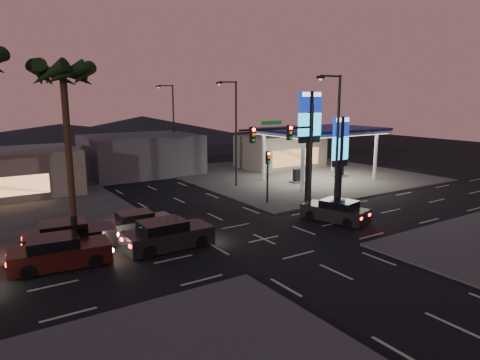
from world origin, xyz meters
TOP-DOWN VIEW (x-y plane):
  - ground at (0.00, 0.00)m, footprint 140.00×140.00m
  - corner_lot_ne at (16.00, 16.00)m, footprint 24.00×24.00m
  - gas_station at (16.00, 12.00)m, footprint 12.20×8.20m
  - convenience_store at (18.00, 21.00)m, footprint 10.00×6.00m
  - pylon_sign_tall at (8.50, 5.50)m, footprint 2.20×0.35m
  - pylon_sign_short at (11.00, 4.50)m, footprint 1.60×0.35m
  - traffic_signal_mast at (3.76, 1.99)m, footprint 6.10×0.39m
  - pedestal_signal at (5.50, 6.98)m, footprint 0.32×0.39m
  - streetlight_near at (6.79, 1.00)m, footprint 2.14×0.25m
  - streetlight_mid at (6.79, 14.00)m, footprint 2.14×0.25m
  - streetlight_far at (6.79, 28.00)m, footprint 2.14×0.25m
  - palm_a at (-9.00, 9.50)m, footprint 4.41×4.41m
  - building_far_mid at (2.00, 26.00)m, footprint 12.00×9.00m
  - hill_right at (15.00, 60.00)m, footprint 50.00×50.00m
  - hill_center at (0.00, 60.00)m, footprint 60.00×60.00m
  - car_lane_a_front at (-5.58, 1.75)m, footprint 5.16×2.23m
  - car_lane_a_mid at (-11.29, 2.24)m, footprint 5.12×2.53m
  - car_lane_b_front at (-5.95, 5.39)m, footprint 4.32×1.90m
  - car_lane_b_mid at (-10.30, 4.68)m, footprint 5.19×2.61m
  - suv_station at (6.52, 0.41)m, footprint 3.05×4.88m

SIDE VIEW (x-z plane):
  - ground at x=0.00m, z-range 0.00..0.00m
  - corner_lot_ne at x=16.00m, z-range 0.00..0.12m
  - car_lane_b_front at x=-5.95m, z-range -0.05..1.34m
  - suv_station at x=6.52m, z-range -0.05..1.47m
  - car_lane_a_mid at x=-11.29m, z-range -0.06..1.56m
  - car_lane_b_mid at x=-10.30m, z-range -0.06..1.58m
  - car_lane_a_front at x=-5.58m, z-range -0.06..1.61m
  - convenience_store at x=18.00m, z-range 0.00..4.00m
  - hill_center at x=0.00m, z-range 0.00..4.00m
  - building_far_mid at x=2.00m, z-range 0.00..4.40m
  - hill_right at x=15.00m, z-range 0.00..5.00m
  - pedestal_signal at x=5.50m, z-range 0.77..5.07m
  - pylon_sign_short at x=11.00m, z-range 1.16..8.16m
  - gas_station at x=16.00m, z-range 2.34..7.82m
  - traffic_signal_mast at x=3.76m, z-range 1.23..9.23m
  - streetlight_near at x=6.79m, z-range 0.72..10.72m
  - streetlight_mid at x=6.79m, z-range 0.72..10.72m
  - streetlight_far at x=6.79m, z-range 0.72..10.72m
  - pylon_sign_tall at x=8.50m, z-range 1.89..10.89m
  - palm_a at x=-9.00m, z-range 4.00..14.86m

